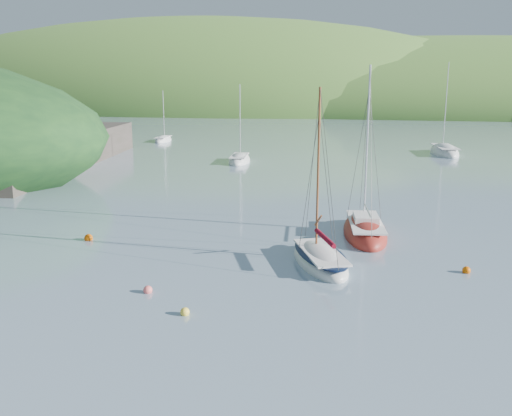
% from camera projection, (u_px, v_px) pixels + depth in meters
% --- Properties ---
extents(ground, '(700.00, 700.00, 0.00)m').
position_uv_depth(ground, '(174.00, 317.00, 22.64)').
color(ground, slate).
rests_on(ground, ground).
extents(shoreline_hills, '(690.00, 135.00, 56.00)m').
position_uv_depth(shoreline_hills, '(343.00, 108.00, 188.13)').
color(shoreline_hills, '#436B28').
rests_on(shoreline_hills, ground).
extents(daysailer_white, '(4.59, 6.58, 9.52)m').
position_uv_depth(daysailer_white, '(320.00, 259.00, 29.20)').
color(daysailer_white, silver).
rests_on(daysailer_white, ground).
extents(sloop_red, '(3.65, 7.70, 10.94)m').
position_uv_depth(sloop_red, '(365.00, 232.00, 34.52)').
color(sloop_red, maroon).
rests_on(sloop_red, ground).
extents(distant_sloop_a, '(3.30, 6.89, 9.43)m').
position_uv_depth(distant_sloop_a, '(239.00, 161.00, 64.78)').
color(distant_sloop_a, silver).
rests_on(distant_sloop_a, ground).
extents(distant_sloop_b, '(4.26, 8.95, 12.26)m').
position_uv_depth(distant_sloop_b, '(444.00, 153.00, 71.64)').
color(distant_sloop_b, silver).
rests_on(distant_sloop_b, ground).
extents(distant_sloop_c, '(2.73, 5.98, 8.24)m').
position_uv_depth(distant_sloop_c, '(163.00, 140.00, 86.31)').
color(distant_sloop_c, silver).
rests_on(distant_sloop_c, ground).
extents(mooring_buoys, '(21.39, 9.32, 0.49)m').
position_uv_depth(mooring_buoys, '(192.00, 265.00, 28.60)').
color(mooring_buoys, yellow).
rests_on(mooring_buoys, ground).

